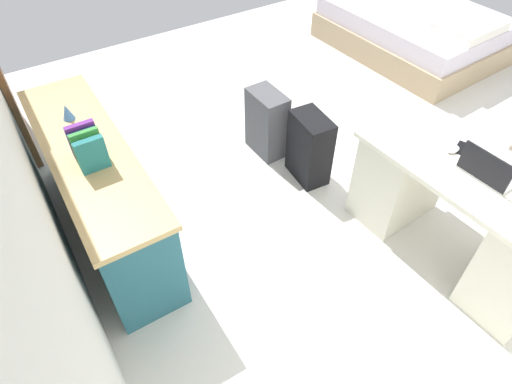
# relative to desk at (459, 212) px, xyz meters

# --- Properties ---
(ground_plane) EXTENTS (6.16, 6.16, 0.00)m
(ground_plane) POSITION_rel_desk_xyz_m (1.15, -0.26, -0.40)
(ground_plane) COLOR silver
(desk) EXTENTS (1.48, 0.75, 0.76)m
(desk) POSITION_rel_desk_xyz_m (0.00, 0.00, 0.00)
(desk) COLOR silver
(desk) RESTS_ON ground_plane
(credenza) EXTENTS (1.80, 0.48, 0.78)m
(credenza) POSITION_rel_desk_xyz_m (1.45, 1.93, -0.01)
(credenza) COLOR #235B6B
(credenza) RESTS_ON ground_plane
(bed) EXTENTS (1.98, 1.51, 0.58)m
(bed) POSITION_rel_desk_xyz_m (2.27, -1.99, -0.15)
(bed) COLOR tan
(bed) RESTS_ON ground_plane
(suitcase_black) EXTENTS (0.38, 0.25, 0.58)m
(suitcase_black) POSITION_rel_desk_xyz_m (1.14, 0.36, -0.10)
(suitcase_black) COLOR black
(suitcase_black) RESTS_ON ground_plane
(suitcase_spare_grey) EXTENTS (0.36, 0.23, 0.58)m
(suitcase_spare_grey) POSITION_rel_desk_xyz_m (1.61, 0.46, -0.11)
(suitcase_spare_grey) COLOR #4C4C51
(suitcase_spare_grey) RESTS_ON ground_plane
(laptop) EXTENTS (0.32, 0.24, 0.21)m
(laptop) POSITION_rel_desk_xyz_m (-0.05, 0.01, 0.41)
(laptop) COLOR #B7B7BC
(laptop) RESTS_ON desk
(computer_mouse) EXTENTS (0.07, 0.10, 0.03)m
(computer_mouse) POSITION_rel_desk_xyz_m (0.21, -0.02, 0.38)
(computer_mouse) COLOR white
(computer_mouse) RESTS_ON desk
(cell_phone_by_mouse) EXTENTS (0.11, 0.15, 0.01)m
(cell_phone_by_mouse) POSITION_rel_desk_xyz_m (0.20, -0.08, 0.37)
(cell_phone_by_mouse) COLOR black
(cell_phone_by_mouse) RESTS_ON desk
(book_row) EXTENTS (0.24, 0.17, 0.23)m
(book_row) POSITION_rel_desk_xyz_m (1.32, 1.93, 0.49)
(book_row) COLOR #227072
(book_row) RESTS_ON credenza
(figurine_small) EXTENTS (0.08, 0.08, 0.11)m
(figurine_small) POSITION_rel_desk_xyz_m (1.81, 1.93, 0.43)
(figurine_small) COLOR #4C7FBF
(figurine_small) RESTS_ON credenza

